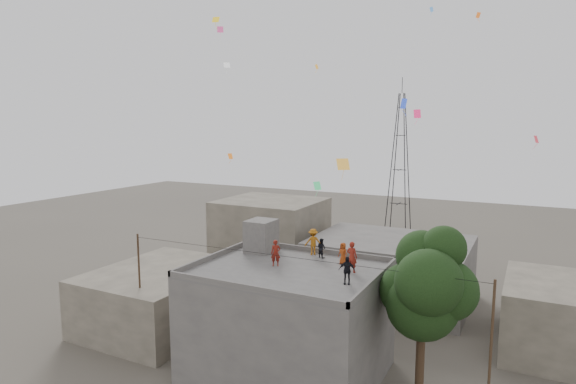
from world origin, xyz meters
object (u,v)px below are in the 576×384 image
Objects in this scene: transmission_tower at (400,162)px; person_dark_adult at (347,270)px; stair_head_box at (261,236)px; person_red_adult at (352,257)px; tree at (427,286)px.

person_dark_adult is (7.72, -40.83, -2.27)m from transmission_tower.
transmission_tower is at bearing 91.23° from stair_head_box.
person_dark_adult is (0.44, -1.97, -0.14)m from person_red_adult.
person_dark_adult is at bearing 111.13° from person_red_adult.
transmission_tower is at bearing 106.09° from tree.
transmission_tower is (-11.37, 39.40, 2.97)m from tree.
person_red_adult reaches higher than person_dark_adult.
transmission_tower reaches higher than tree.
person_red_adult is (-4.09, 0.54, 0.84)m from tree.
transmission_tower is (-0.80, 37.40, 1.97)m from stair_head_box.
tree is 4.21m from person_red_adult.
person_dark_adult is at bearing -158.59° from tree.
transmission_tower is at bearing 85.82° from person_dark_adult.
tree is 0.45× the size of transmission_tower.
stair_head_box reaches higher than person_red_adult.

